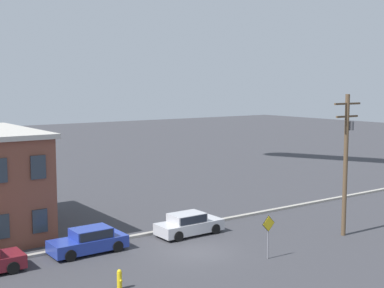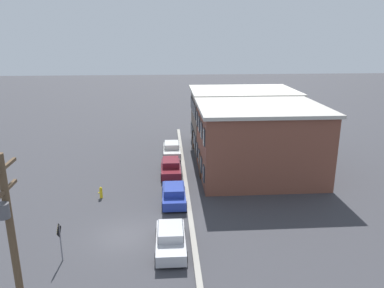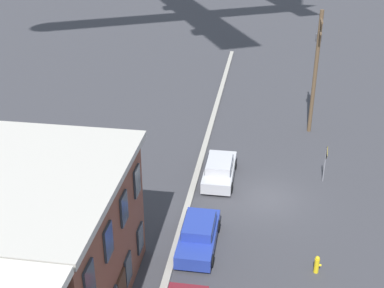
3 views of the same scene
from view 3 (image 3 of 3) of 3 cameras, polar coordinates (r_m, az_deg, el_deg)
ground_plane at (r=32.32m, az=7.94°, el=-5.72°), size 200.00×200.00×0.00m
kerb_strip at (r=32.55m, az=-0.01°, el=-5.00°), size 56.00×0.36×0.16m
car_blue at (r=27.90m, az=0.70°, el=-9.53°), size 4.40×1.92×1.43m
car_silver at (r=33.48m, az=2.94°, el=-2.71°), size 4.40×1.92×1.43m
caution_sign at (r=33.87m, az=14.08°, el=-1.46°), size 0.93×0.08×2.47m
utility_pole at (r=39.11m, az=13.09°, el=8.12°), size 2.40×0.44×9.05m
fire_hydrant at (r=27.10m, az=13.17°, el=-12.38°), size 0.24×0.34×0.96m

